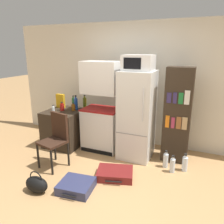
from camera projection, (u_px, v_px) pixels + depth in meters
ground_plane at (99, 192)px, 3.19m from camera, size 24.00×24.00×0.00m
wall_back at (150, 86)px, 4.53m from camera, size 6.40×0.10×2.54m
side_table at (65, 128)px, 4.68m from camera, size 0.74×0.78×0.76m
kitchen_hutch at (102, 110)px, 4.36m from camera, size 0.73×0.54×1.78m
refrigerator at (137, 115)px, 4.04m from camera, size 0.60×0.65×1.64m
microwave at (138, 63)px, 3.78m from camera, size 0.52×0.43×0.27m
bookshelf at (177, 116)px, 3.90m from camera, size 0.46×0.33×1.72m
bottle_amber_beer at (73, 107)px, 4.56m from camera, size 0.08×0.08×0.16m
bottle_blue_soda at (76, 104)px, 4.63m from camera, size 0.08×0.08×0.30m
bottle_olive_oil at (85, 103)px, 4.72m from camera, size 0.08×0.08×0.30m
bottle_green_tall at (73, 102)px, 4.79m from camera, size 0.06×0.06×0.27m
bottle_ketchup_red at (62, 107)px, 4.57m from camera, size 0.09×0.09×0.18m
bottle_clear_short at (53, 109)px, 4.44m from camera, size 0.06×0.06×0.15m
cereal_box at (61, 101)px, 4.77m from camera, size 0.19×0.07×0.30m
chair at (56, 136)px, 3.78m from camera, size 0.48×0.49×0.95m
suitcase_large_flat at (76, 186)px, 3.21m from camera, size 0.53×0.50×0.13m
suitcase_small_flat at (115, 174)px, 3.53m from camera, size 0.66×0.56×0.13m
handbag at (37, 184)px, 3.15m from camera, size 0.36×0.20×0.33m
water_bottle_front at (166, 160)px, 3.82m from camera, size 0.09×0.09×0.32m
water_bottle_middle at (172, 165)px, 3.66m from camera, size 0.09×0.09×0.31m
water_bottle_back at (185, 164)px, 3.70m from camera, size 0.09×0.09×0.32m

